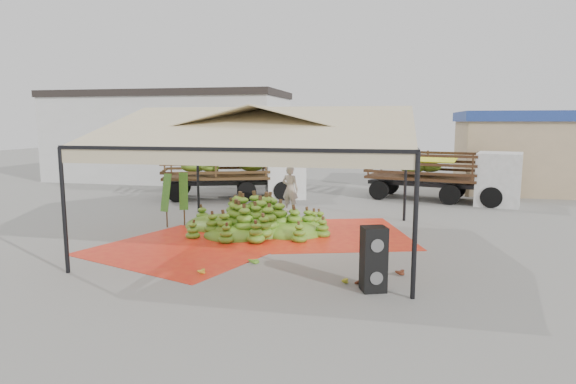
% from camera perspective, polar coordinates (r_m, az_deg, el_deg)
% --- Properties ---
extents(ground, '(90.00, 90.00, 0.00)m').
position_cam_1_polar(ground, '(14.62, -2.02, -5.86)').
color(ground, slate).
rests_on(ground, ground).
extents(canopy_tent, '(8.10, 8.10, 4.00)m').
position_cam_1_polar(canopy_tent, '(14.18, -2.09, 7.18)').
color(canopy_tent, black).
rests_on(canopy_tent, ground).
extents(building_white, '(14.30, 6.30, 5.40)m').
position_cam_1_polar(building_white, '(30.86, -13.81, 6.47)').
color(building_white, silver).
rests_on(building_white, ground).
extents(building_tan, '(6.30, 5.30, 4.10)m').
position_cam_1_polar(building_tan, '(27.56, 25.93, 4.35)').
color(building_tan, tan).
rests_on(building_tan, ground).
extents(tarp_left, '(5.90, 5.77, 0.01)m').
position_cam_1_polar(tarp_left, '(14.10, -12.05, -6.55)').
color(tarp_left, red).
rests_on(tarp_left, ground).
extents(tarp_right, '(5.51, 5.65, 0.01)m').
position_cam_1_polar(tarp_right, '(15.67, 5.65, -4.91)').
color(tarp_right, red).
rests_on(tarp_right, ground).
extents(banana_heap, '(6.03, 5.41, 1.09)m').
position_cam_1_polar(banana_heap, '(15.99, -4.00, -2.65)').
color(banana_heap, '#4E7418').
rests_on(banana_heap, ground).
extents(hand_yellow_a, '(0.39, 0.32, 0.17)m').
position_cam_1_polar(hand_yellow_a, '(11.00, 6.36, -10.25)').
color(hand_yellow_a, gold).
rests_on(hand_yellow_a, ground).
extents(hand_yellow_b, '(0.43, 0.36, 0.18)m').
position_cam_1_polar(hand_yellow_b, '(11.78, -10.56, -9.05)').
color(hand_yellow_b, '#AF8623').
rests_on(hand_yellow_b, ground).
extents(hand_red_a, '(0.55, 0.50, 0.20)m').
position_cam_1_polar(hand_red_a, '(11.81, 12.79, -9.03)').
color(hand_red_a, '#5C2215').
rests_on(hand_red_a, ground).
extents(hand_red_b, '(0.58, 0.57, 0.21)m').
position_cam_1_polar(hand_red_b, '(10.83, 8.36, -10.50)').
color(hand_red_b, '#572D14').
rests_on(hand_red_b, ground).
extents(hand_green, '(0.54, 0.52, 0.19)m').
position_cam_1_polar(hand_green, '(12.46, -4.19, -7.94)').
color(hand_green, '#497518').
rests_on(hand_green, ground).
extents(hanging_bunches, '(1.74, 0.24, 0.20)m').
position_cam_1_polar(hanging_bunches, '(12.97, 5.01, 4.04)').
color(hanging_bunches, '#537F1A').
rests_on(hanging_bunches, ground).
extents(speaker_stack, '(0.62, 0.59, 1.39)m').
position_cam_1_polar(speaker_stack, '(10.45, 10.11, -7.82)').
color(speaker_stack, black).
rests_on(speaker_stack, ground).
extents(banana_leaves, '(0.96, 1.36, 3.70)m').
position_cam_1_polar(banana_leaves, '(17.13, -12.98, -3.96)').
color(banana_leaves, '#2A6E1D').
rests_on(banana_leaves, ground).
extents(vendor, '(0.76, 0.59, 1.87)m').
position_cam_1_polar(vendor, '(19.08, 0.26, 0.35)').
color(vendor, gray).
rests_on(vendor, ground).
extents(truck_left, '(6.92, 4.20, 2.25)m').
position_cam_1_polar(truck_left, '(22.90, -5.69, 2.78)').
color(truck_left, '#482E18').
rests_on(truck_left, ground).
extents(truck_right, '(6.94, 3.78, 2.26)m').
position_cam_1_polar(truck_right, '(22.96, 18.39, 2.43)').
color(truck_right, '#472F17').
rests_on(truck_right, ground).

